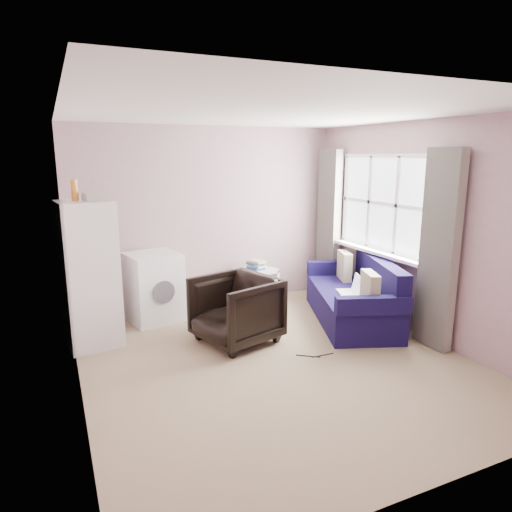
{
  "coord_description": "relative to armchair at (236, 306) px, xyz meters",
  "views": [
    {
      "loc": [
        -2.01,
        -3.95,
        2.11
      ],
      "look_at": [
        0.05,
        0.6,
        1.0
      ],
      "focal_mm": 32.0,
      "sensor_mm": 36.0,
      "label": 1
    }
  ],
  "objects": [
    {
      "name": "floor_cables",
      "position": [
        0.62,
        -0.73,
        -0.42
      ],
      "size": [
        0.4,
        0.17,
        0.01
      ],
      "rotation": [
        0.0,
        0.0,
        -0.3
      ],
      "color": "black",
      "rests_on": "ground"
    },
    {
      "name": "washing_machine",
      "position": [
        -0.7,
        1.11,
        0.04
      ],
      "size": [
        0.74,
        0.74,
        0.88
      ],
      "rotation": [
        0.0,
        0.0,
        0.2
      ],
      "color": "white",
      "rests_on": "ground"
    },
    {
      "name": "sofa",
      "position": [
        1.67,
        0.01,
        -0.12
      ],
      "size": [
        1.43,
        2.03,
        0.83
      ],
      "rotation": [
        0.0,
        0.0,
        -0.36
      ],
      "color": "#140E40",
      "rests_on": "ground"
    },
    {
      "name": "window_dressing",
      "position": [
        1.97,
        0.06,
        0.68
      ],
      "size": [
        0.17,
        2.62,
        2.18
      ],
      "color": "white",
      "rests_on": "ground"
    },
    {
      "name": "armchair",
      "position": [
        0.0,
        0.0,
        0.0
      ],
      "size": [
        0.97,
        1.01,
        0.85
      ],
      "primitive_type": "imported",
      "rotation": [
        0.0,
        0.0,
        -1.29
      ],
      "color": "black",
      "rests_on": "ground"
    },
    {
      "name": "fridge",
      "position": [
        -1.5,
        0.59,
        0.41
      ],
      "size": [
        0.63,
        0.62,
        1.86
      ],
      "rotation": [
        0.0,
        0.0,
        0.11
      ],
      "color": "white",
      "rests_on": "ground"
    },
    {
      "name": "room",
      "position": [
        0.2,
        -0.64,
        0.83
      ],
      "size": [
        3.84,
        4.24,
        2.54
      ],
      "color": "#9C8666",
      "rests_on": "ground"
    },
    {
      "name": "side_table",
      "position": [
        0.75,
        1.12,
        -0.12
      ],
      "size": [
        0.58,
        0.58,
        0.65
      ],
      "rotation": [
        0.0,
        0.0,
        0.24
      ],
      "color": "silver",
      "rests_on": "ground"
    }
  ]
}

